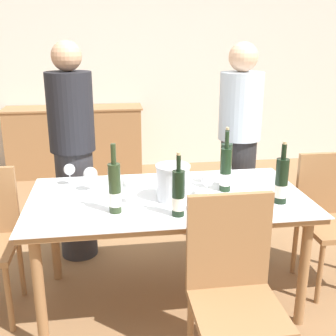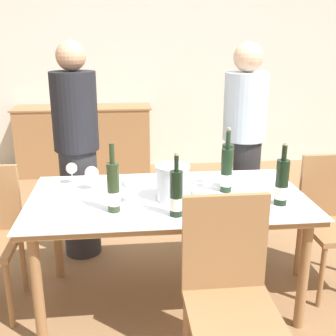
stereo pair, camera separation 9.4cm
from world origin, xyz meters
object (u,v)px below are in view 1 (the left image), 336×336
(sideboard_cabinet, at_px, (75,141))
(dining_table, at_px, (168,207))
(wine_bottle_1, at_px, (178,195))
(wine_bottle_3, at_px, (115,189))
(wine_glass_2, at_px, (198,195))
(ice_bucket, at_px, (173,182))
(wine_glass_0, at_px, (69,170))
(wine_glass_3, at_px, (207,181))
(wine_bottle_2, at_px, (226,166))
(wine_glass_4, at_px, (90,175))
(chair_near_front, at_px, (233,282))
(person_host, at_px, (73,154))
(wine_bottle_0, at_px, (226,171))
(wine_bottle_4, at_px, (281,182))
(wine_glass_1, at_px, (129,185))
(chair_right_end, at_px, (331,211))
(person_guest_left, at_px, (239,148))

(sideboard_cabinet, xyz_separation_m, dining_table, (0.75, -2.78, 0.24))
(wine_bottle_1, relative_size, wine_bottle_3, 0.91)
(wine_bottle_1, xyz_separation_m, wine_glass_2, (0.12, 0.04, -0.02))
(ice_bucket, distance_m, wine_glass_0, 0.71)
(wine_bottle_3, relative_size, wine_glass_3, 2.68)
(wine_bottle_2, height_order, wine_glass_2, wine_bottle_2)
(wine_glass_4, height_order, chair_near_front, chair_near_front)
(wine_bottle_1, xyz_separation_m, person_host, (-0.62, 0.99, -0.03))
(wine_bottle_0, distance_m, wine_bottle_4, 0.36)
(ice_bucket, xyz_separation_m, wine_glass_4, (-0.49, 0.22, -0.01))
(wine_glass_1, height_order, wine_glass_3, wine_glass_1)
(wine_glass_3, distance_m, chair_near_front, 0.70)
(wine_bottle_0, bearing_deg, chair_right_end, 3.03)
(person_guest_left, bearing_deg, chair_near_front, -107.87)
(wine_bottle_4, bearing_deg, wine_bottle_3, -179.89)
(wine_bottle_2, xyz_separation_m, wine_glass_0, (-1.00, 0.17, -0.03))
(wine_glass_1, distance_m, wine_glass_4, 0.34)
(wine_bottle_1, relative_size, wine_glass_4, 2.31)
(wine_glass_0, xyz_separation_m, wine_glass_3, (0.84, -0.33, 0.00))
(wine_bottle_0, relative_size, wine_glass_4, 2.47)
(wine_bottle_1, bearing_deg, dining_table, 92.73)
(ice_bucket, bearing_deg, wine_glass_1, -173.70)
(sideboard_cabinet, bearing_deg, wine_bottle_3, -81.83)
(dining_table, bearing_deg, person_host, 130.86)
(wine_bottle_4, bearing_deg, dining_table, 162.92)
(wine_bottle_2, distance_m, chair_near_front, 0.88)
(wine_bottle_1, bearing_deg, person_guest_left, 57.18)
(wine_glass_1, distance_m, person_host, 0.87)
(chair_near_front, xyz_separation_m, person_guest_left, (0.45, 1.40, 0.28))
(chair_right_end, bearing_deg, wine_glass_2, -161.60)
(sideboard_cabinet, distance_m, dining_table, 2.88)
(wine_glass_0, xyz_separation_m, person_host, (-0.00, 0.41, -0.00))
(wine_bottle_0, xyz_separation_m, person_guest_left, (0.30, 0.68, -0.04))
(sideboard_cabinet, bearing_deg, wine_bottle_1, -76.03)
(chair_right_end, relative_size, person_guest_left, 0.56)
(wine_glass_2, height_order, chair_right_end, chair_right_end)
(dining_table, xyz_separation_m, wine_glass_0, (-0.60, 0.29, 0.17))
(wine_glass_4, distance_m, chair_near_front, 1.12)
(wine_glass_1, relative_size, person_guest_left, 0.10)
(wine_bottle_1, distance_m, wine_glass_3, 0.33)
(wine_bottle_1, relative_size, person_host, 0.22)
(dining_table, distance_m, wine_bottle_2, 0.46)
(wine_bottle_0, height_order, wine_glass_4, wine_bottle_0)
(person_guest_left, bearing_deg, wine_glass_4, -153.68)
(sideboard_cabinet, bearing_deg, person_guest_left, -55.32)
(wine_glass_0, distance_m, wine_glass_1, 0.52)
(wine_bottle_2, height_order, chair_right_end, wine_bottle_2)
(dining_table, distance_m, ice_bucket, 0.19)
(wine_glass_1, bearing_deg, wine_glass_0, 134.47)
(dining_table, xyz_separation_m, chair_near_front, (0.22, -0.68, -0.12))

